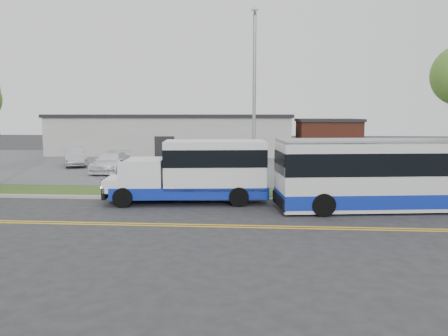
# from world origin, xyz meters

# --- Properties ---
(ground) EXTENTS (140.00, 140.00, 0.00)m
(ground) POSITION_xyz_m (0.00, 0.00, 0.00)
(ground) COLOR #28282B
(ground) RESTS_ON ground
(lane_line_north) EXTENTS (70.00, 0.12, 0.01)m
(lane_line_north) POSITION_xyz_m (0.00, -3.85, 0.01)
(lane_line_north) COLOR gold
(lane_line_north) RESTS_ON ground
(lane_line_south) EXTENTS (70.00, 0.12, 0.01)m
(lane_line_south) POSITION_xyz_m (0.00, -4.15, 0.01)
(lane_line_south) COLOR gold
(lane_line_south) RESTS_ON ground
(curb) EXTENTS (80.00, 0.30, 0.15)m
(curb) POSITION_xyz_m (0.00, 1.10, 0.07)
(curb) COLOR #9E9B93
(curb) RESTS_ON ground
(verge) EXTENTS (80.00, 3.30, 0.10)m
(verge) POSITION_xyz_m (0.00, 2.90, 0.05)
(verge) COLOR #3A551C
(verge) RESTS_ON ground
(parking_lot) EXTENTS (80.00, 25.00, 0.10)m
(parking_lot) POSITION_xyz_m (0.00, 17.00, 0.05)
(parking_lot) COLOR #4C4C4F
(parking_lot) RESTS_ON ground
(commercial_building) EXTENTS (25.40, 10.40, 4.35)m
(commercial_building) POSITION_xyz_m (-6.00, 27.00, 2.18)
(commercial_building) COLOR #9E9E99
(commercial_building) RESTS_ON ground
(brick_wing) EXTENTS (6.30, 7.30, 3.90)m
(brick_wing) POSITION_xyz_m (10.50, 26.00, 1.96)
(brick_wing) COLOR brown
(brick_wing) RESTS_ON ground
(streetlight_near) EXTENTS (0.35, 1.53, 9.50)m
(streetlight_near) POSITION_xyz_m (3.00, 2.73, 5.23)
(streetlight_near) COLOR gray
(streetlight_near) RESTS_ON verge
(shuttle_bus) EXTENTS (8.21, 3.47, 3.06)m
(shuttle_bus) POSITION_xyz_m (0.31, 0.69, 1.63)
(shuttle_bus) COLOR #0E259B
(shuttle_bus) RESTS_ON ground
(transit_bus) EXTENTS (11.87, 4.19, 3.23)m
(transit_bus) POSITION_xyz_m (9.91, -0.27, 1.63)
(transit_bus) COLOR silver
(transit_bus) RESTS_ON ground
(pedestrian) EXTENTS (0.70, 0.47, 1.90)m
(pedestrian) POSITION_xyz_m (-3.95, 3.25, 1.05)
(pedestrian) COLOR black
(pedestrian) RESTS_ON verge
(parked_car_a) EXTENTS (3.54, 4.95, 1.55)m
(parked_car_a) POSITION_xyz_m (-11.92, 14.37, 0.88)
(parked_car_a) COLOR #ACAFB4
(parked_car_a) RESTS_ON parking_lot
(parked_car_b) EXTENTS (2.09, 5.05, 1.46)m
(parked_car_b) POSITION_xyz_m (-7.64, 10.85, 0.83)
(parked_car_b) COLOR white
(parked_car_b) RESTS_ON parking_lot
(grocery_bag_left) EXTENTS (0.32, 0.32, 0.32)m
(grocery_bag_left) POSITION_xyz_m (-4.25, 3.00, 0.26)
(grocery_bag_left) COLOR white
(grocery_bag_left) RESTS_ON verge
(grocery_bag_right) EXTENTS (0.32, 0.32, 0.32)m
(grocery_bag_right) POSITION_xyz_m (-3.65, 3.50, 0.26)
(grocery_bag_right) COLOR white
(grocery_bag_right) RESTS_ON verge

